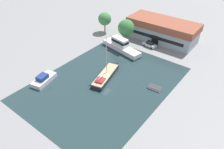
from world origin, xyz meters
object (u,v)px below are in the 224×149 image
(quay_tree_by_water, at_px, (105,19))
(parked_car, at_px, (150,44))
(quay_tree_near_building, at_px, (126,28))
(sailboat_moored, at_px, (106,75))
(cabin_boat, at_px, (44,79))
(small_dinghy, at_px, (155,88))
(warehouse_building, at_px, (162,30))
(motor_cruiser, at_px, (121,46))

(quay_tree_by_water, xyz_separation_m, parked_car, (18.26, -0.02, -3.95))
(quay_tree_near_building, height_order, sailboat_moored, sailboat_moored)
(cabin_boat, bearing_deg, quay_tree_by_water, 89.09)
(small_dinghy, bearing_deg, warehouse_building, -159.64)
(parked_car, xyz_separation_m, cabin_boat, (-11.40, -32.09, -0.10))
(quay_tree_by_water, xyz_separation_m, sailboat_moored, (17.78, -21.30, -4.19))
(quay_tree_near_building, height_order, motor_cruiser, quay_tree_near_building)
(quay_tree_by_water, relative_size, small_dinghy, 2.19)
(warehouse_building, height_order, quay_tree_by_water, quay_tree_by_water)
(quay_tree_by_water, distance_m, small_dinghy, 34.95)
(warehouse_building, xyz_separation_m, sailboat_moored, (-0.88, -28.39, -2.69))
(quay_tree_by_water, bearing_deg, cabin_boat, -77.95)
(warehouse_building, xyz_separation_m, parked_car, (-0.40, -7.11, -2.46))
(quay_tree_near_building, distance_m, motor_cruiser, 6.67)
(parked_car, xyz_separation_m, motor_cruiser, (-5.75, -7.51, 0.56))
(parked_car, bearing_deg, cabin_boat, 167.78)
(motor_cruiser, relative_size, cabin_boat, 2.02)
(sailboat_moored, bearing_deg, cabin_boat, -149.68)
(small_dinghy, bearing_deg, sailboat_moored, -76.94)
(small_dinghy, bearing_deg, quay_tree_by_water, -124.54)
(parked_car, relative_size, motor_cruiser, 0.32)
(quay_tree_by_water, height_order, parked_car, quay_tree_by_water)
(warehouse_building, relative_size, small_dinghy, 7.04)
(parked_car, relative_size, cabin_boat, 0.64)
(sailboat_moored, xyz_separation_m, motor_cruiser, (-5.28, 13.77, 0.80))
(quay_tree_near_building, relative_size, small_dinghy, 2.38)
(quay_tree_near_building, bearing_deg, cabin_boat, -97.20)
(quay_tree_near_building, bearing_deg, motor_cruiser, -70.19)
(parked_car, distance_m, small_dinghy, 21.06)
(warehouse_building, distance_m, parked_car, 7.54)
(warehouse_building, relative_size, parked_car, 5.01)
(warehouse_building, bearing_deg, small_dinghy, -66.49)
(quay_tree_near_building, xyz_separation_m, sailboat_moored, (7.16, -19.00, -4.49))
(motor_cruiser, height_order, cabin_boat, motor_cruiser)
(quay_tree_by_water, distance_m, motor_cruiser, 14.99)
(small_dinghy, relative_size, cabin_boat, 0.46)
(quay_tree_by_water, bearing_deg, motor_cruiser, -31.05)
(warehouse_building, height_order, quay_tree_near_building, quay_tree_near_building)
(small_dinghy, height_order, cabin_boat, cabin_boat)
(quay_tree_near_building, bearing_deg, parked_car, 16.61)
(warehouse_building, distance_m, quay_tree_near_building, 12.49)
(warehouse_building, bearing_deg, sailboat_moored, -92.68)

